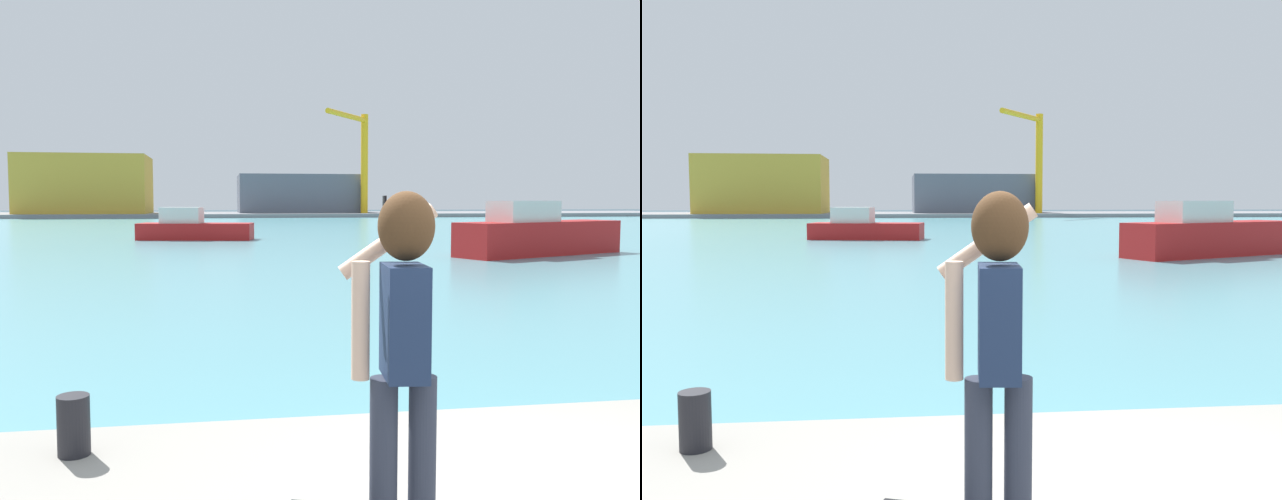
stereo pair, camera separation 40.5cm
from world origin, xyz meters
The scene contains 10 objects.
ground_plane centered at (0.00, 50.00, 0.00)m, with size 220.00×220.00×0.00m, color #334751.
harbor_water centered at (0.00, 52.00, 0.01)m, with size 140.00×100.00×0.02m, color #599EA8.
far_shore_dock centered at (0.00, 92.00, 0.26)m, with size 140.00×20.00×0.52m, color gray.
person_photographer centered at (-0.84, 0.09, 1.54)m, with size 0.53×0.56×1.74m.
harbor_bollard centered at (-2.70, 1.47, 0.67)m, with size 0.21×0.21×0.40m, color black.
boat_moored centered at (-3.03, 34.39, 0.66)m, with size 6.56×3.19×1.81m.
boat_moored_2 centered at (10.97, 21.54, 0.84)m, with size 7.98×4.80×2.16m.
warehouse_left centered at (-19.06, 90.03, 4.41)m, with size 16.50×11.72×7.77m, color gold.
warehouse_right centered at (10.41, 93.70, 3.25)m, with size 17.88×11.94×5.45m, color slate.
port_crane centered at (17.75, 85.49, 9.05)m, with size 7.47×9.53×13.64m.
Camera 1 is at (-1.74, -3.00, 2.16)m, focal length 36.85 mm.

